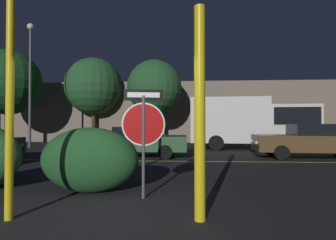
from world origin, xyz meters
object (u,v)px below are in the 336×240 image
Objects in this scene: hedge_bush_2 at (90,160)px; tree_2 at (154,87)px; yellow_pole_right at (200,113)px; delivery_truck at (253,121)px; passing_car_2 at (135,141)px; stop_sign at (143,124)px; street_lamp at (30,71)px; tree_0 at (94,86)px; tree_1 at (8,83)px; passing_car_3 at (311,141)px; yellow_pole_left at (10,102)px.

hedge_bush_2 is 13.19m from tree_2.
delivery_truck is (3.78, 11.64, 0.01)m from yellow_pole_right.
passing_car_2 is 7.45m from delivery_truck.
yellow_pole_right is at bearing -57.39° from stop_sign.
yellow_pole_right is 0.54× the size of tree_2.
stop_sign is at bearing -17.92° from hedge_bush_2.
delivery_truck is 13.97m from street_lamp.
hedge_bush_2 reaches higher than passing_car_2.
passing_car_2 is at bearing -60.49° from tree_0.
tree_1 is at bearing 130.62° from hedge_bush_2.
tree_1 is (-12.56, 13.53, 2.75)m from yellow_pole_right.
street_lamp reaches higher than yellow_pole_right.
hedge_bush_2 is at bearing -70.85° from tree_0.
passing_car_2 is at bearing -30.09° from tree_1.
passing_car_2 is 0.72× the size of tree_1.
yellow_pole_right is 12.24m from delivery_truck.
street_lamp is (-13.61, 0.11, 3.13)m from delivery_truck.
tree_0 is at bearing 58.63° from passing_car_3.
stop_sign is 14.20m from street_lamp.
street_lamp is 7.95m from tree_2.
yellow_pole_right is 18.35m from tree_0.
yellow_pole_right is 18.66m from tree_1.
yellow_pole_right is 9.27m from passing_car_3.
yellow_pole_right reaches higher than stop_sign.
yellow_pole_left is 1.10× the size of yellow_pole_right.
tree_2 is at bearing 4.08° from tree_1.
passing_car_3 is (7.66, -0.05, 0.04)m from passing_car_2.
hedge_bush_2 is at bearing 146.19° from yellow_pole_right.
stop_sign is 13.46m from tree_2.
street_lamp reaches higher than passing_car_2.
yellow_pole_right reaches higher than delivery_truck.
street_lamp reaches higher than passing_car_3.
yellow_pole_left reaches higher than stop_sign.
street_lamp reaches higher than yellow_pole_left.
tree_1 is at bearing 59.78° from passing_car_2.
hedge_bush_2 is 0.35× the size of tree_2.
stop_sign is 0.66× the size of yellow_pole_right.
passing_car_3 is 10.57m from tree_2.
passing_car_2 is 12.24m from tree_1.
tree_1 is (-10.31, 12.03, 3.68)m from hedge_bush_2.
delivery_truck is at bearing 55.21° from stop_sign.
tree_2 is at bearing 99.25° from yellow_pole_right.
passing_car_2 is at bearing 107.72° from yellow_pole_right.
tree_0 is (-5.21, 15.01, 3.79)m from hedge_bush_2.
street_lamp is 5.33m from tree_0.
yellow_pole_left is 0.74× the size of passing_car_3.
tree_0 reaches higher than tree_2.
passing_car_2 is 7.66m from passing_car_3.
street_lamp is at bearing -161.53° from tree_2.
stop_sign is at bearing -67.35° from tree_0.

